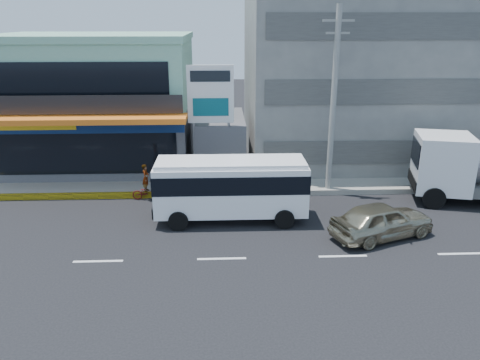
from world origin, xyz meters
The scene contains 11 objects.
ground centered at (0.00, 0.00, 0.00)m, with size 120.00×120.00×0.00m, color black.
sidewalk centered at (5.00, 9.50, 0.15)m, with size 70.00×5.00×0.30m, color gray.
shop_building centered at (-8.00, 13.95, 4.00)m, with size 12.40×11.70×8.00m.
concrete_building centered at (10.00, 15.00, 7.00)m, with size 16.00×12.00×14.00m, color gray.
gap_structure centered at (0.00, 12.00, 1.75)m, with size 3.00×6.00×3.50m, color #46454A.
satellite_dish centered at (0.00, 11.00, 3.58)m, with size 1.50×1.50×0.15m, color slate.
billboard centered at (-0.50, 9.20, 4.93)m, with size 2.60×0.18×6.90m.
utility_pole_near centered at (6.00, 7.40, 5.15)m, with size 1.60×0.30×10.00m.
minibus centered at (0.48, 3.96, 1.80)m, with size 7.23×2.55×3.02m.
sedan centered at (7.14, 1.73, 0.81)m, with size 1.91×4.75×1.62m, color tan.
motorcycle_rider centered at (-4.00, 6.80, 0.66)m, with size 1.58×0.64×1.99m.
Camera 1 is at (0.02, -17.00, 9.27)m, focal length 35.00 mm.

